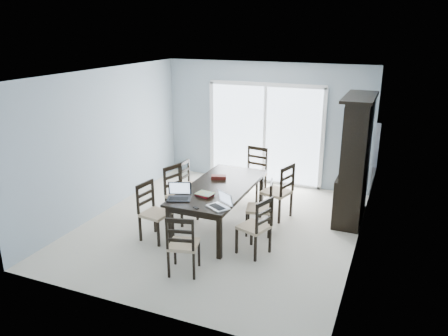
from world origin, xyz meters
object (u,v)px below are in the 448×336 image
(chair_right_far, at_px, (281,186))
(laptop_silver, at_px, (218,204))
(chair_left_far, at_px, (189,180))
(laptop_dark, at_px, (179,196))
(chair_right_mid, at_px, (264,202))
(chair_end_near, at_px, (182,239))
(china_hutch, at_px, (355,161))
(chair_left_near, at_px, (151,205))
(hot_tub, at_px, (253,145))
(chair_end_far, at_px, (255,167))
(chair_left_mid, at_px, (177,187))
(dining_table, at_px, (220,190))
(chair_right_near, at_px, (259,221))
(game_box, at_px, (219,177))
(cell_phone, at_px, (196,208))

(chair_right_far, height_order, laptop_silver, chair_right_far)
(chair_left_far, distance_m, laptop_dark, 1.53)
(chair_right_mid, relative_size, chair_end_near, 1.02)
(china_hutch, xyz_separation_m, chair_left_near, (-2.88, -2.05, -0.50))
(chair_right_far, height_order, hot_tub, chair_right_far)
(hot_tub, bearing_deg, chair_end_far, -70.28)
(chair_left_mid, distance_m, chair_end_near, 1.87)
(chair_end_far, bearing_deg, china_hutch, 177.97)
(chair_left_mid, height_order, chair_right_far, chair_right_far)
(dining_table, xyz_separation_m, chair_left_near, (-0.85, -0.80, -0.10))
(dining_table, bearing_deg, chair_right_mid, 4.56)
(chair_left_near, distance_m, chair_end_far, 2.56)
(china_hutch, bearing_deg, laptop_silver, -128.50)
(chair_right_near, bearing_deg, china_hutch, -10.40)
(chair_left_mid, relative_size, game_box, 4.43)
(laptop_dark, distance_m, game_box, 1.12)
(chair_end_far, distance_m, cell_phone, 2.58)
(chair_left_far, relative_size, chair_end_near, 0.98)
(dining_table, relative_size, chair_left_far, 2.16)
(chair_right_mid, distance_m, hot_tub, 3.90)
(china_hutch, distance_m, laptop_dark, 3.14)
(chair_left_mid, height_order, chair_end_near, chair_left_mid)
(chair_left_far, xyz_separation_m, chair_right_near, (1.81, -1.28, 0.02))
(chair_right_far, height_order, game_box, chair_right_far)
(chair_left_far, height_order, laptop_dark, chair_left_far)
(chair_left_mid, distance_m, cell_phone, 1.33)
(laptop_dark, bearing_deg, hot_tub, 72.75)
(laptop_silver, bearing_deg, dining_table, 142.52)
(chair_right_far, bearing_deg, chair_end_near, 178.84)
(chair_end_near, bearing_deg, chair_right_near, 35.76)
(chair_end_near, bearing_deg, laptop_dark, 106.00)
(china_hutch, height_order, chair_left_near, china_hutch)
(chair_left_far, xyz_separation_m, laptop_silver, (1.23, -1.47, 0.27))
(china_hutch, relative_size, chair_right_mid, 2.07)
(chair_end_far, bearing_deg, chair_left_near, 76.06)
(laptop_silver, bearing_deg, chair_right_near, 48.95)
(laptop_dark, distance_m, cell_phone, 0.44)
(china_hutch, relative_size, chair_end_near, 2.12)
(dining_table, distance_m, chair_end_far, 1.58)
(chair_end_far, xyz_separation_m, laptop_dark, (-0.43, -2.38, 0.19))
(laptop_silver, relative_size, game_box, 1.56)
(chair_right_mid, bearing_deg, china_hutch, -60.34)
(china_hutch, height_order, cell_phone, china_hutch)
(china_hutch, height_order, chair_right_far, china_hutch)
(chair_left_near, height_order, game_box, chair_left_near)
(chair_right_near, xyz_separation_m, chair_right_far, (-0.04, 1.41, 0.06))
(chair_end_near, height_order, hot_tub, chair_end_near)
(chair_left_far, xyz_separation_m, hot_tub, (0.22, 3.08, -0.08))
(chair_right_mid, xyz_separation_m, chair_end_near, (-0.64, -1.67, -0.01))
(chair_left_far, bearing_deg, chair_right_mid, 74.17)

